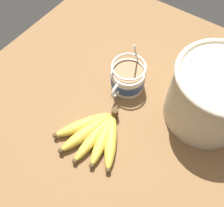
# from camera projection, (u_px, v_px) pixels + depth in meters

# --- Properties ---
(table) EXTENTS (0.95, 0.95, 0.03)m
(table) POSITION_uv_depth(u_px,v_px,m) (127.00, 103.00, 0.77)
(table) COLOR brown
(table) RESTS_ON ground
(coffee_mug) EXTENTS (0.16, 0.10, 0.16)m
(coffee_mug) POSITION_uv_depth(u_px,v_px,m) (128.00, 78.00, 0.75)
(coffee_mug) COLOR white
(coffee_mug) RESTS_ON table
(banana_bunch) EXTENTS (0.19, 0.20, 0.04)m
(banana_bunch) POSITION_uv_depth(u_px,v_px,m) (94.00, 134.00, 0.68)
(banana_bunch) COLOR #4C381E
(banana_bunch) RESTS_ON table
(woven_basket) EXTENTS (0.24, 0.24, 0.19)m
(woven_basket) POSITION_uv_depth(u_px,v_px,m) (213.00, 95.00, 0.65)
(woven_basket) COLOR beige
(woven_basket) RESTS_ON table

